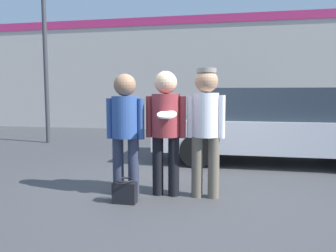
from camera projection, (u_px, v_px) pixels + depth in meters
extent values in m
plane|color=#3F3F42|center=(179.00, 194.00, 4.57)|extent=(56.00, 56.00, 0.00)
cube|color=beige|center=(213.00, 74.00, 12.15)|extent=(24.00, 0.18, 4.26)
cube|color=#CC2D6B|center=(214.00, 18.00, 11.85)|extent=(24.00, 0.04, 0.30)
cylinder|color=#2D3347|center=(118.00, 166.00, 4.49)|extent=(0.15, 0.15, 0.79)
cylinder|color=#2D3347|center=(134.00, 167.00, 4.45)|extent=(0.15, 0.15, 0.79)
cylinder|color=#2D4C8C|center=(125.00, 117.00, 4.41)|extent=(0.36, 0.36, 0.56)
cylinder|color=#2D4C8C|center=(110.00, 118.00, 4.45)|extent=(0.09, 0.09, 0.55)
cylinder|color=#2D4C8C|center=(141.00, 119.00, 4.37)|extent=(0.09, 0.09, 0.55)
sphere|color=#8C664C|center=(125.00, 85.00, 4.36)|extent=(0.30, 0.30, 0.30)
cylinder|color=black|center=(158.00, 166.00, 4.49)|extent=(0.15, 0.15, 0.81)
cylinder|color=black|center=(174.00, 166.00, 4.44)|extent=(0.15, 0.15, 0.81)
cylinder|color=maroon|center=(166.00, 115.00, 4.40)|extent=(0.38, 0.38, 0.57)
cylinder|color=maroon|center=(149.00, 117.00, 4.44)|extent=(0.09, 0.09, 0.56)
cylinder|color=maroon|center=(182.00, 117.00, 4.36)|extent=(0.09, 0.09, 0.56)
sphere|color=#DBB28E|center=(166.00, 82.00, 4.35)|extent=(0.30, 0.30, 0.30)
cylinder|color=silver|center=(167.00, 115.00, 4.12)|extent=(0.25, 0.25, 0.10)
cylinder|color=#665B4C|center=(197.00, 167.00, 4.40)|extent=(0.15, 0.15, 0.82)
cylinder|color=#665B4C|center=(214.00, 167.00, 4.35)|extent=(0.15, 0.15, 0.82)
cylinder|color=silver|center=(206.00, 115.00, 4.31)|extent=(0.33, 0.33, 0.58)
cylinder|color=silver|center=(190.00, 116.00, 4.35)|extent=(0.09, 0.09, 0.56)
cylinder|color=silver|center=(222.00, 117.00, 4.27)|extent=(0.09, 0.09, 0.56)
sphere|color=tan|center=(206.00, 81.00, 4.26)|extent=(0.31, 0.31, 0.31)
cylinder|color=gray|center=(206.00, 71.00, 4.25)|extent=(0.26, 0.26, 0.06)
cube|color=silver|center=(271.00, 133.00, 6.70)|extent=(4.62, 1.90, 0.61)
cube|color=#28333D|center=(267.00, 103.00, 6.66)|extent=(2.40, 1.64, 0.61)
cylinder|color=black|center=(333.00, 142.00, 7.29)|extent=(0.64, 0.22, 0.64)
cylinder|color=black|center=(205.00, 138.00, 7.84)|extent=(0.64, 0.22, 0.64)
cylinder|color=black|center=(197.00, 150.00, 6.17)|extent=(0.64, 0.22, 0.64)
cylinder|color=#38383D|center=(45.00, 36.00, 9.03)|extent=(0.12, 0.12, 5.94)
sphere|color=#2D6B33|center=(269.00, 120.00, 11.28)|extent=(0.97, 0.97, 0.97)
cube|color=black|center=(125.00, 193.00, 4.16)|extent=(0.30, 0.14, 0.27)
torus|color=black|center=(125.00, 180.00, 4.14)|extent=(0.23, 0.23, 0.02)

